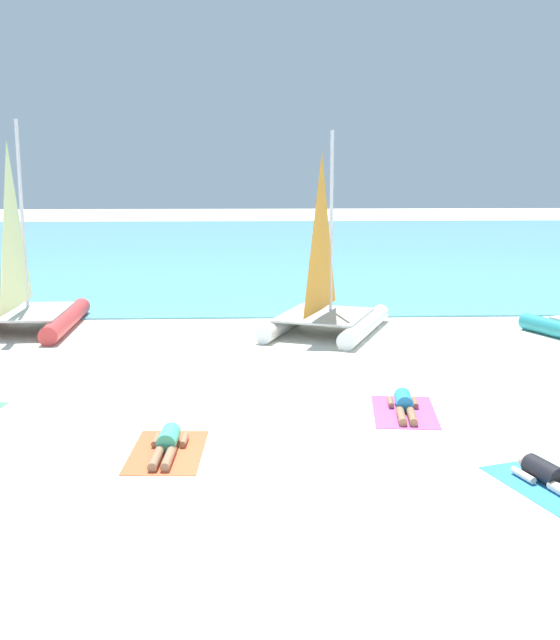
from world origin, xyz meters
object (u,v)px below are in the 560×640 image
at_px(sunbather_rightmost, 550,477).
at_px(sunbather_center_left, 168,443).
at_px(towel_center_right, 404,412).
at_px(towel_rightmost, 553,487).
at_px(towel_center_left, 167,452).
at_px(sunbather_center_right, 404,404).
at_px(sailboat_red, 22,300).
at_px(sailboat_white, 325,304).

bearing_deg(sunbather_rightmost, sunbather_center_left, 146.08).
xyz_separation_m(sunbather_center_left, towel_center_right, (4.02, 1.76, -0.13)).
distance_m(towel_center_right, towel_rightmost, 3.64).
xyz_separation_m(towel_center_left, sunbather_rightmost, (5.38, -1.48, 0.13)).
xyz_separation_m(towel_center_right, sunbather_center_right, (0.01, 0.07, 0.13)).
xyz_separation_m(sunbather_center_right, towel_rightmost, (1.37, -3.44, -0.13)).
bearing_deg(sunbather_center_left, sunbather_rightmost, -13.44).
height_order(sailboat_red, sunbather_rightmost, sailboat_red).
height_order(towel_center_left, sunbather_center_left, sunbather_center_left).
relative_size(towel_center_left, towel_center_right, 1.00).
relative_size(sunbather_center_left, towel_rightmost, 0.82).
xyz_separation_m(towel_center_left, sunbather_center_left, (0.00, 0.07, 0.13)).
relative_size(towel_center_left, towel_rightmost, 1.00).
xyz_separation_m(towel_center_right, towel_rightmost, (1.38, -3.37, 0.00)).
relative_size(towel_center_left, sunbather_rightmost, 1.24).
height_order(sailboat_red, sunbather_center_right, sailboat_red).
xyz_separation_m(towel_center_left, towel_rightmost, (5.40, -1.55, 0.00)).
bearing_deg(sunbather_rightmost, towel_rightmost, -90.00).
xyz_separation_m(sailboat_white, sunbather_rightmost, (2.13, -10.10, -0.65)).
height_order(towel_center_left, towel_center_right, same).
xyz_separation_m(sailboat_red, towel_center_left, (4.76, -9.23, -0.82)).
bearing_deg(sailboat_white, sunbather_center_left, -89.35).
height_order(sailboat_white, towel_center_right, sailboat_white).
height_order(sunbather_center_left, towel_rightmost, sunbather_center_left).
bearing_deg(sunbather_center_right, towel_center_right, -90.00).
distance_m(sunbather_center_left, sunbather_rightmost, 5.60).
bearing_deg(sailboat_red, sunbather_rightmost, -47.32).
xyz_separation_m(sailboat_red, sunbather_rightmost, (10.14, -10.71, -0.69)).
distance_m(sailboat_white, towel_center_right, 6.88).
relative_size(sailboat_white, towel_center_left, 2.75).
height_order(sunbather_center_left, sunbather_rightmost, same).
distance_m(sailboat_white, sunbather_center_right, 6.80).
xyz_separation_m(towel_center_left, towel_center_right, (4.03, 1.82, 0.00)).
distance_m(towel_center_right, sunbather_center_right, 0.14).
distance_m(sailboat_red, sunbather_center_right, 11.47).
xyz_separation_m(sailboat_white, towel_center_left, (-3.26, -8.61, -0.77)).
bearing_deg(sunbather_center_right, towel_center_left, -148.45).
height_order(sailboat_red, sunbather_center_left, sailboat_red).
xyz_separation_m(towel_rightmost, sunbather_rightmost, (-0.02, 0.06, 0.13)).
bearing_deg(sailboat_white, sunbather_center_right, -61.92).
bearing_deg(sailboat_white, sailboat_red, -162.89).
bearing_deg(towel_center_left, towel_center_right, 24.37).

